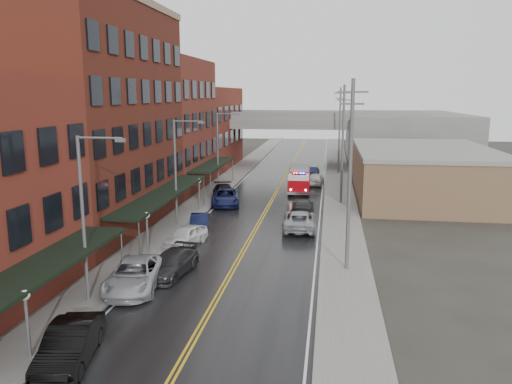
{
  "coord_description": "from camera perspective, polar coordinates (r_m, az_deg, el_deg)",
  "views": [
    {
      "loc": [
        5.92,
        -15.78,
        11.08
      ],
      "look_at": [
        -0.1,
        24.82,
        3.0
      ],
      "focal_mm": 35.0,
      "sensor_mm": 36.0,
      "label": 1
    }
  ],
  "objects": [
    {
      "name": "brick_building_c",
      "position": [
        59.58,
        -10.49,
        7.51
      ],
      "size": [
        9.0,
        15.0,
        15.0
      ],
      "primitive_type": "cube",
      "color": "maroon",
      "rests_on": "ground"
    },
    {
      "name": "brick_building_far",
      "position": [
        76.42,
        -6.2,
        7.26
      ],
      "size": [
        9.0,
        20.0,
        12.0
      ],
      "primitive_type": "cube",
      "color": "maroon",
      "rests_on": "ground"
    },
    {
      "name": "parked_car_right_1",
      "position": [
        46.8,
        5.39,
        -1.68
      ],
      "size": [
        2.28,
        5.15,
        1.47
      ],
      "primitive_type": "imported",
      "rotation": [
        0.0,
        0.0,
        3.19
      ],
      "color": "#2A292C",
      "rests_on": "ground"
    },
    {
      "name": "awning_2",
      "position": [
        58.42,
        -4.92,
        3.13
      ],
      "size": [
        2.6,
        13.0,
        3.09
      ],
      "color": "black",
      "rests_on": "ground"
    },
    {
      "name": "parked_car_left_7",
      "position": [
        52.76,
        -3.68,
        -0.11
      ],
      "size": [
        3.68,
        5.99,
        1.62
      ],
      "primitive_type": "imported",
      "rotation": [
        0.0,
        0.0,
        0.27
      ],
      "color": "black",
      "rests_on": "ground"
    },
    {
      "name": "parked_car_right_3",
      "position": [
        68.24,
        6.39,
        2.33
      ],
      "size": [
        2.02,
        4.48,
        1.43
      ],
      "primitive_type": "imported",
      "rotation": [
        0.0,
        0.0,
        3.02
      ],
      "color": "black",
      "rests_on": "ground"
    },
    {
      "name": "globe_lamp_2",
      "position": [
        48.22,
        -6.52,
        0.59
      ],
      "size": [
        0.44,
        0.44,
        3.12
      ],
      "color": "#59595B",
      "rests_on": "ground"
    },
    {
      "name": "parked_car_left_6",
      "position": [
        50.64,
        -3.49,
        -0.58
      ],
      "size": [
        3.76,
        6.28,
        1.63
      ],
      "primitive_type": "imported",
      "rotation": [
        0.0,
        0.0,
        0.19
      ],
      "color": "#141B4D",
      "rests_on": "ground"
    },
    {
      "name": "tan_building",
      "position": [
        57.33,
        18.47,
        1.95
      ],
      "size": [
        14.0,
        22.0,
        5.0
      ],
      "primitive_type": "cube",
      "color": "#826046",
      "rests_on": "ground"
    },
    {
      "name": "globe_lamp_0",
      "position": [
        23.34,
        -24.81,
        -12.0
      ],
      "size": [
        0.44,
        0.44,
        3.12
      ],
      "color": "#59595B",
      "rests_on": "ground"
    },
    {
      "name": "brick_building_b",
      "position": [
        43.34,
        -18.08,
        7.84
      ],
      "size": [
        9.0,
        20.0,
        18.0
      ],
      "primitive_type": "cube",
      "color": "#561E16",
      "rests_on": "ground"
    },
    {
      "name": "awning_1",
      "position": [
        41.83,
        -10.44,
        -0.2
      ],
      "size": [
        2.6,
        18.0,
        3.09
      ],
      "color": "black",
      "rests_on": "ground"
    },
    {
      "name": "road",
      "position": [
        47.47,
        1.04,
        -2.35
      ],
      "size": [
        11.0,
        160.0,
        0.02
      ],
      "primitive_type": "cube",
      "color": "black",
      "rests_on": "ground"
    },
    {
      "name": "parked_car_left_2",
      "position": [
        29.99,
        -13.66,
        -9.17
      ],
      "size": [
        3.54,
        6.32,
        1.67
      ],
      "primitive_type": "imported",
      "rotation": [
        0.0,
        0.0,
        0.13
      ],
      "color": "#ABAEB3",
      "rests_on": "ground"
    },
    {
      "name": "parked_car_left_4",
      "position": [
        37.43,
        -8.06,
        -5.0
      ],
      "size": [
        2.86,
        4.67,
        1.49
      ],
      "primitive_type": "imported",
      "rotation": [
        0.0,
        0.0,
        -0.27
      ],
      "color": "white",
      "rests_on": "ground"
    },
    {
      "name": "street_lamp_0",
      "position": [
        27.49,
        -18.78,
        -1.84
      ],
      "size": [
        2.64,
        0.22,
        9.0
      ],
      "color": "#59595B",
      "rests_on": "ground"
    },
    {
      "name": "awning_0",
      "position": [
        25.23,
        -24.55,
        -8.61
      ],
      "size": [
        2.6,
        16.0,
        3.09
      ],
      "color": "black",
      "rests_on": "ground"
    },
    {
      "name": "utility_pole_1",
      "position": [
        51.02,
        9.88,
        5.6
      ],
      "size": [
        1.8,
        0.24,
        12.0
      ],
      "color": "#59595B",
      "rests_on": "ground"
    },
    {
      "name": "street_lamp_2",
      "position": [
        57.46,
        -4.16,
        5.22
      ],
      "size": [
        2.64,
        0.22,
        9.0
      ],
      "color": "#59595B",
      "rests_on": "ground"
    },
    {
      "name": "street_lamp_1",
      "position": [
        42.11,
        -8.89,
        2.96
      ],
      "size": [
        2.64,
        0.22,
        9.0
      ],
      "color": "#59595B",
      "rests_on": "ground"
    },
    {
      "name": "parked_car_left_3",
      "position": [
        31.73,
        -9.61,
        -8.05
      ],
      "size": [
        2.77,
        5.32,
        1.47
      ],
      "primitive_type": "imported",
      "rotation": [
        0.0,
        0.0,
        -0.14
      ],
      "color": "#242426",
      "rests_on": "ground"
    },
    {
      "name": "curb_left",
      "position": [
        48.49,
        -5.6,
        -2.04
      ],
      "size": [
        0.3,
        160.0,
        0.15
      ],
      "primitive_type": "cube",
      "color": "gray",
      "rests_on": "ground"
    },
    {
      "name": "fire_truck",
      "position": [
        57.61,
        4.97,
        1.51
      ],
      "size": [
        3.24,
        7.6,
        2.74
      ],
      "rotation": [
        0.0,
        0.0,
        0.04
      ],
      "color": "#A4070F",
      "rests_on": "ground"
    },
    {
      "name": "curb_right",
      "position": [
        47.09,
        7.88,
        -2.49
      ],
      "size": [
        0.3,
        160.0,
        0.15
      ],
      "primitive_type": "cube",
      "color": "gray",
      "rests_on": "ground"
    },
    {
      "name": "globe_lamp_1",
      "position": [
        35.2,
        -12.37,
        -3.55
      ],
      "size": [
        0.44,
        0.44,
        3.12
      ],
      "color": "#59595B",
      "rests_on": "ground"
    },
    {
      "name": "sidewalk_right",
      "position": [
        47.11,
        9.89,
        -2.54
      ],
      "size": [
        3.0,
        160.0,
        0.15
      ],
      "primitive_type": "cube",
      "color": "slate",
      "rests_on": "ground"
    },
    {
      "name": "parked_car_left_5",
      "position": [
        41.32,
        -6.49,
        -3.51
      ],
      "size": [
        2.2,
        4.33,
        1.36
      ],
      "primitive_type": "imported",
      "rotation": [
        0.0,
        0.0,
        0.19
      ],
      "color": "black",
      "rests_on": "ground"
    },
    {
      "name": "sidewalk_left",
      "position": [
        48.91,
        -7.48,
        -1.96
      ],
      "size": [
        3.0,
        160.0,
        0.15
      ],
      "primitive_type": "cube",
      "color": "slate",
      "rests_on": "ground"
    },
    {
      "name": "parked_car_right_0",
      "position": [
        41.59,
        4.98,
        -3.22
      ],
      "size": [
        2.88,
        5.83,
        1.59
      ],
      "primitive_type": "imported",
      "rotation": [
        0.0,
        0.0,
        3.18
      ],
      "color": "#9DA1A5",
      "rests_on": "ground"
    },
    {
      "name": "right_far_block",
      "position": [
        86.92,
        16.49,
        6.01
      ],
      "size": [
        18.0,
        30.0,
        8.0
      ],
      "primitive_type": "cube",
      "color": "slate",
      "rests_on": "ground"
    },
    {
      "name": "parked_car_left_1",
      "position": [
        23.03,
        -20.52,
        -16.04
      ],
      "size": [
        2.71,
        5.29,
        1.66
      ],
      "primitive_type": "imported",
      "rotation": [
        0.0,
        0.0,
        0.2
      ],
      "color": "black",
      "rests_on": "ground"
    },
    {
      "name": "utility_pole_0",
      "position": [
        31.18,
        10.69,
        2.14
      ],
      "size": [
        1.8,
        0.24,
        12.0
      ],
      "color": "#59595B",
      "rests_on": "ground"
    },
    {
      "name": "overpass",
      "position": [
        78.17,
        4.11,
        7.37
      ],
      "size": [
        40.0,
        10.0,
        7.5
      ],
      "color": "slate",
      "rests_on": "ground"
    },
    {
      "name": "utility_pole_2",
      "position": [
        70.96,
        9.52,
        7.12
      ],
      "size": [
        1.8,
        0.24,
        12.0
      ],
      "color": "#59595B",
      "rests_on": "ground"
    },
    {
      "name": "parked_car_right_2",
      "position": [
        62.1,
        6.84,
        1.49
      ],
      "size": [
        2.18,
        4.59,
        1.52
      ],
      "primitive_type": "imported",
      "rotation": [
        0.0,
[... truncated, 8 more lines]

